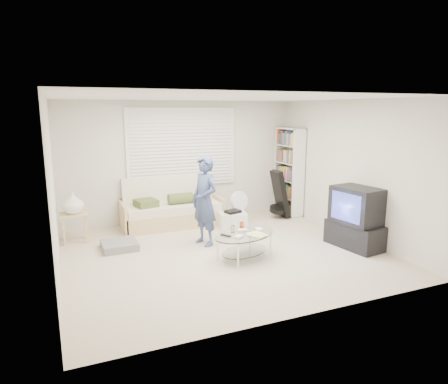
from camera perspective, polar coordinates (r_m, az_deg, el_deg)
name	(u,v)px	position (r m, az deg, el deg)	size (l,w,h in m)	color
ground	(223,253)	(6.67, -0.12, -8.68)	(5.00, 5.00, 0.00)	tan
room_shell	(212,152)	(6.73, -1.70, 5.80)	(5.02, 4.52, 2.51)	beige
window_blinds	(182,147)	(8.36, -5.95, 6.35)	(2.32, 0.08, 1.62)	silver
futon_sofa	(172,210)	(8.16, -7.45, -2.58)	(2.01, 0.81, 0.98)	tan
grey_floor_pillow	(119,245)	(7.05, -14.71, -7.36)	(0.57, 0.57, 0.13)	slate
side_table	(73,205)	(7.50, -20.76, -1.76)	(0.46, 0.37, 0.91)	tan
bookshelf	(289,172)	(9.01, 9.22, 2.90)	(0.30, 0.81, 1.93)	white
guitar_case	(280,197)	(8.70, 7.95, -0.77)	(0.40, 0.38, 1.03)	black
floor_fan	(239,204)	(8.27, 2.14, -1.76)	(0.42, 0.28, 0.68)	white
storage_bin	(233,220)	(7.95, 1.27, -4.03)	(0.58, 0.46, 0.37)	white
tv_unit	(356,218)	(7.15, 18.30, -3.60)	(0.64, 1.02, 1.04)	black
coffee_table	(245,238)	(6.33, 2.97, -6.62)	(1.29, 1.08, 0.53)	silver
standing_person	(205,201)	(6.88, -2.78, -1.29)	(0.57, 0.37, 1.56)	#34506E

